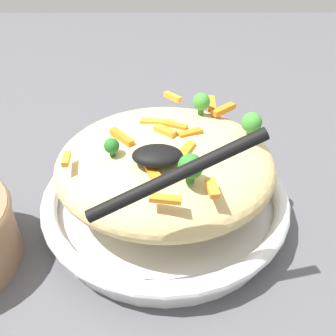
% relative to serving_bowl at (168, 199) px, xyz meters
% --- Properties ---
extents(ground_plane, '(2.40, 2.40, 0.00)m').
position_rel_serving_bowl_xyz_m(ground_plane, '(0.00, 0.00, -0.03)').
color(ground_plane, '#4C4C51').
extents(serving_bowl, '(0.34, 0.34, 0.05)m').
position_rel_serving_bowl_xyz_m(serving_bowl, '(0.00, 0.00, 0.00)').
color(serving_bowl, silver).
rests_on(serving_bowl, ground_plane).
extents(pasta_mound, '(0.28, 0.27, 0.09)m').
position_rel_serving_bowl_xyz_m(pasta_mound, '(0.00, 0.00, 0.06)').
color(pasta_mound, '#D1BA7A').
rests_on(pasta_mound, serving_bowl).
extents(carrot_piece_0, '(0.01, 0.04, 0.01)m').
position_rel_serving_bowl_xyz_m(carrot_piece_0, '(-0.07, -0.09, 0.10)').
color(carrot_piece_0, orange).
rests_on(carrot_piece_0, pasta_mound).
extents(carrot_piece_1, '(0.02, 0.04, 0.01)m').
position_rel_serving_bowl_xyz_m(carrot_piece_1, '(0.01, 0.07, 0.10)').
color(carrot_piece_1, orange).
rests_on(carrot_piece_1, pasta_mound).
extents(carrot_piece_2, '(0.01, 0.03, 0.01)m').
position_rel_serving_bowl_xyz_m(carrot_piece_2, '(-0.05, 0.10, 0.10)').
color(carrot_piece_2, orange).
rests_on(carrot_piece_2, pasta_mound).
extents(carrot_piece_3, '(0.03, 0.01, 0.01)m').
position_rel_serving_bowl_xyz_m(carrot_piece_3, '(-0.00, 0.12, 0.10)').
color(carrot_piece_3, orange).
rests_on(carrot_piece_3, pasta_mound).
extents(carrot_piece_4, '(0.04, 0.02, 0.01)m').
position_rel_serving_bowl_xyz_m(carrot_piece_4, '(0.01, -0.03, 0.11)').
color(carrot_piece_4, orange).
rests_on(carrot_piece_4, pasta_mound).
extents(carrot_piece_5, '(0.03, 0.03, 0.01)m').
position_rel_serving_bowl_xyz_m(carrot_piece_5, '(-0.00, 0.00, 0.11)').
color(carrot_piece_5, orange).
rests_on(carrot_piece_5, pasta_mound).
extents(carrot_piece_6, '(0.03, 0.02, 0.01)m').
position_rel_serving_bowl_xyz_m(carrot_piece_6, '(-0.01, -0.02, 0.11)').
color(carrot_piece_6, orange).
rests_on(carrot_piece_6, pasta_mound).
extents(carrot_piece_7, '(0.03, 0.02, 0.01)m').
position_rel_serving_bowl_xyz_m(carrot_piece_7, '(-0.03, 0.00, 0.11)').
color(carrot_piece_7, orange).
rests_on(carrot_piece_7, pasta_mound).
extents(carrot_piece_8, '(0.02, 0.03, 0.01)m').
position_rel_serving_bowl_xyz_m(carrot_piece_8, '(-0.02, 0.04, 0.11)').
color(carrot_piece_8, orange).
rests_on(carrot_piece_8, pasta_mound).
extents(carrot_piece_9, '(0.03, 0.04, 0.01)m').
position_rel_serving_bowl_xyz_m(carrot_piece_9, '(0.05, 0.01, 0.11)').
color(carrot_piece_9, orange).
rests_on(carrot_piece_9, pasta_mound).
extents(carrot_piece_10, '(0.03, 0.03, 0.01)m').
position_rel_serving_bowl_xyz_m(carrot_piece_10, '(-0.01, -0.11, 0.10)').
color(carrot_piece_10, orange).
rests_on(carrot_piece_10, pasta_mound).
extents(carrot_piece_11, '(0.01, 0.02, 0.01)m').
position_rel_serving_bowl_xyz_m(carrot_piece_11, '(0.11, 0.05, 0.10)').
color(carrot_piece_11, orange).
rests_on(carrot_piece_11, pasta_mound).
extents(carrot_piece_12, '(0.04, 0.03, 0.01)m').
position_rel_serving_bowl_xyz_m(carrot_piece_12, '(-0.08, -0.07, 0.10)').
color(carrot_piece_12, orange).
rests_on(carrot_piece_12, pasta_mound).
extents(broccoli_floret_0, '(0.02, 0.02, 0.02)m').
position_rel_serving_bowl_xyz_m(broccoli_floret_0, '(0.06, 0.04, 0.11)').
color(broccoli_floret_0, '#205B1C').
rests_on(broccoli_floret_0, pasta_mound).
extents(broccoli_floret_1, '(0.03, 0.03, 0.03)m').
position_rel_serving_bowl_xyz_m(broccoli_floret_1, '(-0.03, 0.09, 0.12)').
color(broccoli_floret_1, '#296820').
rests_on(broccoli_floret_1, pasta_mound).
extents(broccoli_floret_2, '(0.02, 0.02, 0.03)m').
position_rel_serving_bowl_xyz_m(broccoli_floret_2, '(-0.05, -0.07, 0.12)').
color(broccoli_floret_2, '#377928').
rests_on(broccoli_floret_2, pasta_mound).
extents(broccoli_floret_3, '(0.03, 0.03, 0.03)m').
position_rel_serving_bowl_xyz_m(broccoli_floret_3, '(-0.11, -0.01, 0.12)').
color(broccoli_floret_3, '#377928').
rests_on(broccoli_floret_3, pasta_mound).
extents(serving_spoon, '(0.16, 0.12, 0.08)m').
position_rel_serving_bowl_xyz_m(serving_spoon, '(0.00, 0.09, 0.12)').
color(serving_spoon, black).
rests_on(serving_spoon, pasta_mound).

